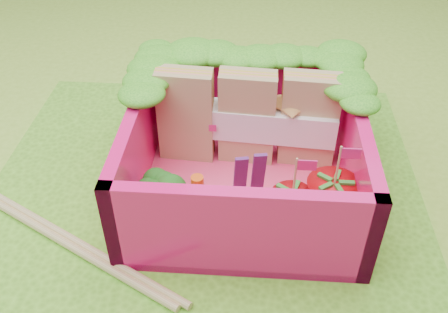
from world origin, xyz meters
name	(u,v)px	position (x,y,z in m)	size (l,w,h in m)	color
ground	(203,204)	(0.00, 0.00, 0.00)	(14.00, 14.00, 0.00)	#84B633
placemat	(203,202)	(0.00, 0.00, 0.01)	(2.60, 2.60, 0.03)	#59A324
bento_floor	(244,187)	(0.24, 0.11, 0.06)	(1.30, 1.30, 0.05)	#FF4175
bento_box	(245,154)	(0.24, 0.11, 0.31)	(1.30, 1.30, 0.55)	#FF1573
lettuce_ruffle	(249,61)	(0.24, 0.60, 0.64)	(1.43, 0.83, 0.11)	#1C7E16
sandwich_stack	(248,118)	(0.24, 0.38, 0.37)	(1.09, 0.25, 0.60)	tan
broccoli	(160,193)	(-0.21, -0.19, 0.25)	(0.33, 0.33, 0.24)	#649548
carrot_sticks	(194,202)	(-0.02, -0.19, 0.20)	(0.10, 0.18, 0.25)	orange
purple_wedges	(249,179)	(0.27, -0.06, 0.27)	(0.17, 0.07, 0.38)	#4C1B61
strawberry_left	(291,209)	(0.50, -0.22, 0.20)	(0.23, 0.23, 0.47)	red
strawberry_right	(331,203)	(0.71, -0.18, 0.23)	(0.29, 0.29, 0.53)	red
snap_peas	(287,216)	(0.48, -0.17, 0.11)	(1.00, 0.60, 0.05)	green
chopsticks	(26,216)	(-0.98, -0.22, 0.05)	(2.01, 1.12, 0.04)	tan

